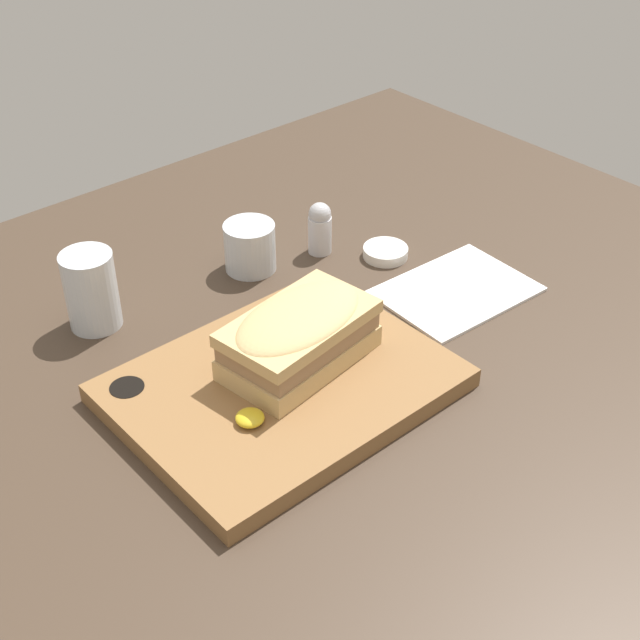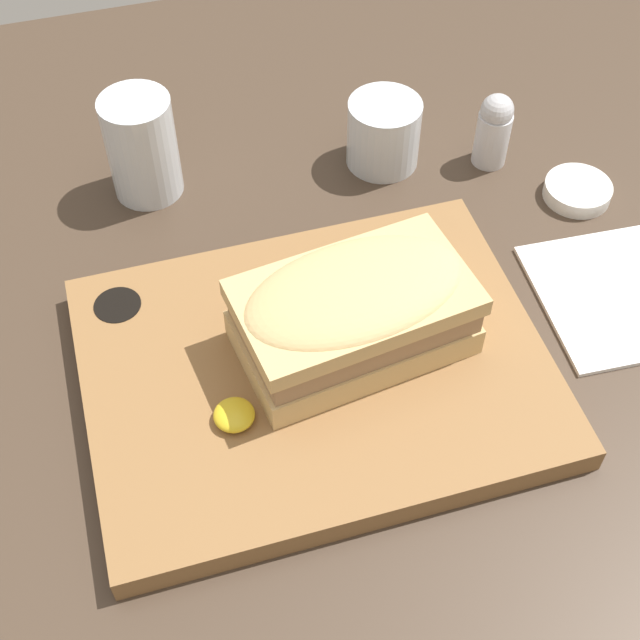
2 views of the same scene
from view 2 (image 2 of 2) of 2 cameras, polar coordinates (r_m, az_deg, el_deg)
name	(u,v)px [view 2 (image 2 of 2)]	position (r cm, az deg, el deg)	size (l,w,h in cm)	color
dining_table	(269,370)	(68.53, -3.25, -3.18)	(146.92, 104.01, 2.00)	#423326
serving_board	(314,369)	(65.86, -0.40, -3.15)	(33.47, 25.95, 2.24)	olive
sandwich	(354,311)	(63.15, 2.19, 0.60)	(17.64, 11.62, 6.84)	tan
mustard_dollop	(234,415)	(61.86, -5.52, -6.06)	(2.90, 2.90, 1.16)	gold
water_glass	(143,152)	(79.40, -11.26, 10.47)	(6.10, 6.10, 9.46)	silver
wine_glass	(383,136)	(81.84, 4.08, 11.66)	(6.58, 6.58, 6.30)	silver
salt_shaker	(494,129)	(82.58, 11.05, 11.90)	(3.11, 3.11, 7.16)	silver
condiment_dish	(577,191)	(82.54, 16.15, 7.95)	(5.90, 5.90, 1.38)	white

